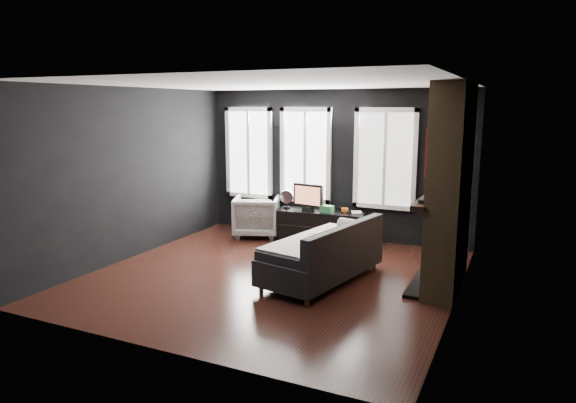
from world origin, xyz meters
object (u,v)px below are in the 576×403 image
at_px(armchair, 256,214).
at_px(mantel_vase, 436,184).
at_px(media_console, 320,226).
at_px(sofa, 322,251).
at_px(book, 352,206).
at_px(mug, 345,210).
at_px(monitor, 308,195).

bearing_deg(armchair, mantel_vase, 143.80).
bearing_deg(media_console, sofa, -72.81).
distance_m(armchair, book, 1.81).
distance_m(armchair, mug, 1.70).
bearing_deg(armchair, book, 166.01).
distance_m(sofa, mantel_vase, 1.86).
bearing_deg(mug, armchair, -174.64).
distance_m(sofa, armchair, 2.70).
bearing_deg(media_console, monitor, -176.74).
bearing_deg(book, mug, -145.78).
relative_size(sofa, book, 8.16).
relative_size(media_console, book, 6.67).
distance_m(sofa, media_console, 2.11).
distance_m(monitor, book, 0.81).
bearing_deg(monitor, armchair, -164.34).
relative_size(sofa, mug, 16.64).
bearing_deg(sofa, mantel_vase, 45.00).
relative_size(mug, book, 0.49).
bearing_deg(media_console, mug, -3.93).
bearing_deg(mantel_vase, sofa, -146.57).
relative_size(sofa, armchair, 2.39).
distance_m(sofa, book, 2.05).
xyz_separation_m(media_console, book, (0.56, 0.08, 0.40)).
bearing_deg(monitor, book, 16.79).
xyz_separation_m(armchair, media_console, (1.22, 0.15, -0.14)).
distance_m(media_console, mantel_vase, 2.61).
bearing_deg(monitor, mantel_vase, -14.29).
height_order(sofa, book, sofa).
bearing_deg(book, sofa, -83.53).
height_order(armchair, mug, armchair).
distance_m(media_console, book, 0.69).
xyz_separation_m(sofa, armchair, (-2.01, 1.80, -0.01)).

